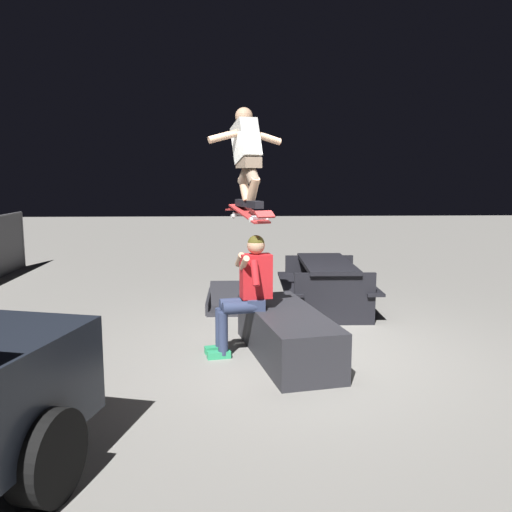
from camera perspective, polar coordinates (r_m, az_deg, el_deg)
ground_plane at (r=6.27m, az=4.96°, el=-10.24°), size 40.00×40.00×0.00m
ledge_box_main at (r=6.06m, az=3.28°, el=-8.29°), size 2.05×1.07×0.52m
person_sitting_on_ledge at (r=6.03m, az=-1.01°, el=-3.42°), size 0.59×0.78×1.36m
skateboard at (r=6.12m, az=-0.77°, el=4.53°), size 1.02×0.54×0.17m
skater_airborne at (r=6.16m, az=-0.99°, el=10.96°), size 0.63×0.86×1.12m
kicker_ramp at (r=8.35m, az=-1.76°, el=-4.95°), size 1.30×1.01×0.37m
picnic_table_back at (r=8.05m, az=7.48°, el=-2.33°), size 1.72×1.37×0.75m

